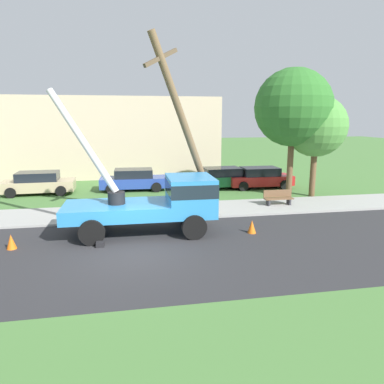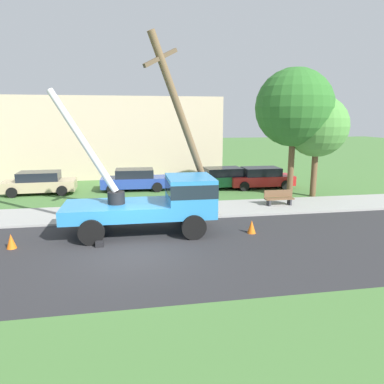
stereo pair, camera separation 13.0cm
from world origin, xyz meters
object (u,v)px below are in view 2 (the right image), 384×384
at_px(traffic_cone_behind, 11,241).
at_px(parked_sedan_green, 223,178).
at_px(traffic_cone_ahead, 252,227).
at_px(leaning_utility_pole, 186,131).
at_px(roadside_tree_far, 294,108).
at_px(roadside_tree_near, 317,127).
at_px(utility_truck, 160,199).
at_px(parked_sedan_red, 261,178).
at_px(park_bench, 279,198).
at_px(parked_sedan_blue, 135,180).
at_px(parked_sedan_tan, 40,183).

bearing_deg(traffic_cone_behind, parked_sedan_green, 42.90).
distance_m(traffic_cone_ahead, parked_sedan_green, 9.93).
height_order(leaning_utility_pole, roadside_tree_far, leaning_utility_pole).
distance_m(traffic_cone_behind, roadside_tree_near, 17.33).
height_order(traffic_cone_behind, roadside_tree_far, roadside_tree_far).
xyz_separation_m(utility_truck, traffic_cone_ahead, (3.77, -0.91, -1.13)).
bearing_deg(parked_sedan_red, roadside_tree_near, -55.31).
bearing_deg(park_bench, parked_sedan_blue, 141.75).
xyz_separation_m(traffic_cone_ahead, parked_sedan_red, (3.95, 9.48, 0.43)).
relative_size(parked_sedan_tan, roadside_tree_near, 0.73).
bearing_deg(parked_sedan_green, parked_sedan_red, -7.57).
bearing_deg(traffic_cone_ahead, parked_sedan_blue, 114.41).
bearing_deg(parked_sedan_red, traffic_cone_behind, -144.16).
relative_size(leaning_utility_pole, park_bench, 5.16).
bearing_deg(leaning_utility_pole, parked_sedan_red, 49.13).
relative_size(leaning_utility_pole, roadside_tree_near, 1.35).
bearing_deg(traffic_cone_ahead, leaning_utility_pole, 138.92).
relative_size(traffic_cone_ahead, parked_sedan_green, 0.12).
bearing_deg(leaning_utility_pole, roadside_tree_far, 31.44).
bearing_deg(traffic_cone_behind, parked_sedan_tan, 96.77).
bearing_deg(parked_sedan_blue, roadside_tree_near, -19.95).
bearing_deg(parked_sedan_tan, roadside_tree_far, -13.11).
bearing_deg(parked_sedan_blue, parked_sedan_red, -4.92).
height_order(parked_sedan_tan, roadside_tree_far, roadside_tree_far).
xyz_separation_m(leaning_utility_pole, parked_sedan_red, (6.38, 7.37, -3.49)).
bearing_deg(park_bench, traffic_cone_behind, -160.65).
distance_m(utility_truck, roadside_tree_far, 10.87).
distance_m(park_bench, roadside_tree_far, 5.65).
bearing_deg(utility_truck, traffic_cone_ahead, -13.53).
relative_size(parked_sedan_blue, park_bench, 2.78).
bearing_deg(parked_sedan_blue, parked_sedan_tan, -178.24).
distance_m(parked_sedan_blue, parked_sedan_green, 6.00).
relative_size(parked_sedan_tan, roadside_tree_far, 0.58).
bearing_deg(traffic_cone_behind, utility_truck, 10.88).
bearing_deg(park_bench, parked_sedan_tan, 156.80).
bearing_deg(parked_sedan_green, traffic_cone_behind, -137.10).
distance_m(parked_sedan_blue, roadside_tree_far, 11.08).
relative_size(parked_sedan_red, roadside_tree_near, 0.72).
bearing_deg(parked_sedan_blue, traffic_cone_ahead, -65.59).
bearing_deg(parked_sedan_red, parked_sedan_green, 172.43).
relative_size(traffic_cone_ahead, park_bench, 0.35).
height_order(parked_sedan_tan, parked_sedan_green, same).
distance_m(utility_truck, parked_sedan_green, 10.31).
xyz_separation_m(parked_sedan_blue, parked_sedan_red, (8.59, -0.74, 0.00)).
bearing_deg(roadside_tree_far, traffic_cone_behind, -154.80).
xyz_separation_m(leaning_utility_pole, parked_sedan_blue, (-2.21, 8.11, -3.49)).
height_order(traffic_cone_ahead, parked_sedan_green, parked_sedan_green).
distance_m(leaning_utility_pole, parked_sedan_red, 10.35).
relative_size(leaning_utility_pole, parked_sedan_green, 1.83).
bearing_deg(park_bench, leaning_utility_pole, -159.09).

